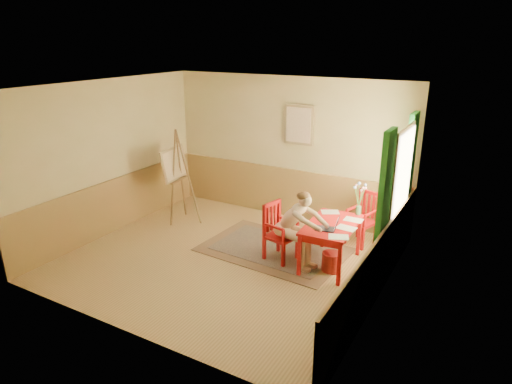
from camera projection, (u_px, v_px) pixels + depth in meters
The scene contains 14 objects.
room at pixel (225, 178), 7.03m from camera, with size 5.04×4.54×2.84m.
wainscot at pixel (251, 215), 7.98m from camera, with size 5.00×4.50×1.00m.
window at pixel (398, 186), 6.83m from camera, with size 0.12×2.01×2.20m.
wall_portrait at pixel (299, 125), 8.56m from camera, with size 0.60×0.05×0.76m.
rug at pixel (274, 249), 7.80m from camera, with size 2.49×1.74×0.02m.
table at pixel (331, 229), 7.08m from camera, with size 0.78×1.23×0.72m.
chair_left at pixel (279, 232), 7.34m from camera, with size 0.52×0.51×0.97m.
chair_back at pixel (363, 218), 7.92m from camera, with size 0.53×0.54×0.95m.
figure at pixel (295, 224), 7.08m from camera, with size 0.98×0.51×1.27m.
laptop at pixel (329, 227), 6.82m from camera, with size 0.38×0.28×0.21m.
papers at pixel (342, 224), 7.05m from camera, with size 0.81×1.19×0.00m.
vase at pixel (359, 200), 7.36m from camera, with size 0.17×0.26×0.54m.
wastebasket at pixel (331, 262), 7.05m from camera, with size 0.29×0.29×0.31m, color #AC2924.
easel at pixel (176, 167), 8.72m from camera, with size 0.67×0.83×1.85m.
Camera 1 is at (3.73, -5.60, 3.49)m, focal length 31.69 mm.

